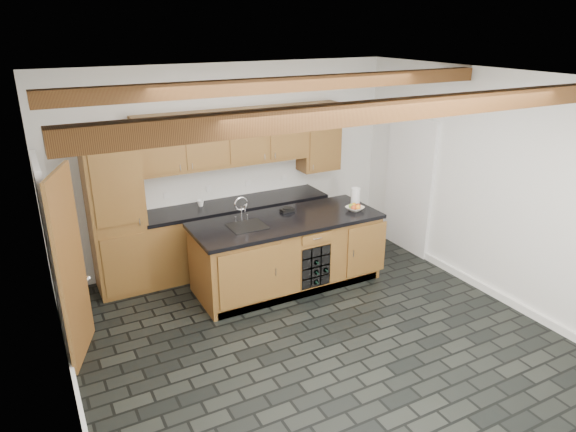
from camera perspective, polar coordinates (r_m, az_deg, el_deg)
name	(u,v)px	position (r m, az deg, el deg)	size (l,w,h in m)	color
ground	(317,338)	(5.87, 3.26, -13.41)	(5.00, 5.00, 0.00)	black
room_shell	(288,196)	(5.57, 0.02, 2.23)	(5.01, 5.00, 5.00)	white
back_cabinetry	(212,202)	(7.12, -8.49, 1.53)	(3.65, 0.62, 2.20)	brown
island	(288,252)	(6.75, -0.03, -4.04)	(2.48, 0.96, 0.93)	brown
faucet	(246,223)	(6.38, -4.67, -0.76)	(0.45, 0.40, 0.34)	black
kitchen_scale	(287,210)	(6.82, -0.08, 0.70)	(0.19, 0.12, 0.06)	black
fruit_bowl	(355,209)	(6.92, 7.43, 0.82)	(0.23, 0.23, 0.06)	silver
fruit_cluster	(355,206)	(6.91, 7.44, 1.06)	(0.16, 0.17, 0.07)	#AF3B17
paper_towel	(355,196)	(7.17, 7.50, 2.23)	(0.12, 0.12, 0.23)	white
mug	(201,203)	(7.12, -9.68, 1.41)	(0.09, 0.09, 0.09)	white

